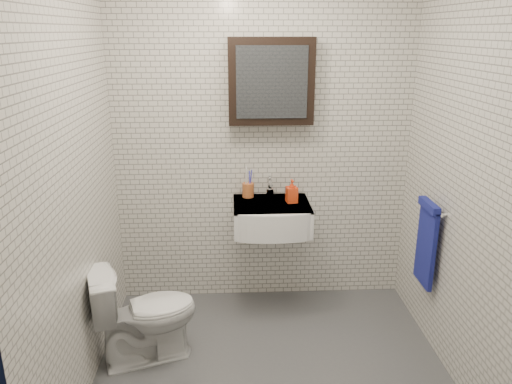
# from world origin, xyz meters

# --- Properties ---
(ground) EXTENTS (2.20, 2.00, 0.01)m
(ground) POSITION_xyz_m (0.00, 0.00, 0.01)
(ground) COLOR #505258
(ground) RESTS_ON ground
(room_shell) EXTENTS (2.22, 2.02, 2.51)m
(room_shell) POSITION_xyz_m (0.00, 0.00, 1.47)
(room_shell) COLOR silver
(room_shell) RESTS_ON ground
(washbasin) EXTENTS (0.55, 0.50, 0.20)m
(washbasin) POSITION_xyz_m (0.05, 0.73, 0.76)
(washbasin) COLOR white
(washbasin) RESTS_ON room_shell
(faucet) EXTENTS (0.06, 0.20, 0.15)m
(faucet) POSITION_xyz_m (0.05, 0.93, 0.92)
(faucet) COLOR silver
(faucet) RESTS_ON washbasin
(mirror_cabinet) EXTENTS (0.60, 0.15, 0.60)m
(mirror_cabinet) POSITION_xyz_m (0.05, 0.93, 1.70)
(mirror_cabinet) COLOR black
(mirror_cabinet) RESTS_ON room_shell
(towel_rail) EXTENTS (0.09, 0.30, 0.58)m
(towel_rail) POSITION_xyz_m (1.04, 0.35, 0.72)
(towel_rail) COLOR silver
(towel_rail) RESTS_ON room_shell
(toothbrush_cup) EXTENTS (0.10, 0.10, 0.24)m
(toothbrush_cup) POSITION_xyz_m (-0.11, 0.93, 0.91)
(toothbrush_cup) COLOR #B25B2C
(toothbrush_cup) RESTS_ON washbasin
(soap_bottle) EXTENTS (0.09, 0.09, 0.17)m
(soap_bottle) POSITION_xyz_m (0.20, 0.79, 0.93)
(soap_bottle) COLOR orange
(soap_bottle) RESTS_ON washbasin
(toilet) EXTENTS (0.73, 0.55, 0.66)m
(toilet) POSITION_xyz_m (-0.80, 0.19, 0.33)
(toilet) COLOR white
(toilet) RESTS_ON ground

